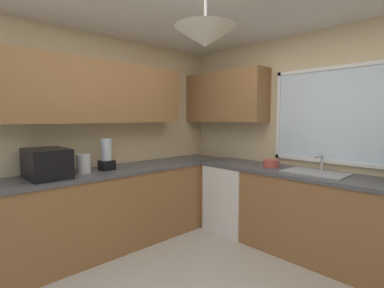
{
  "coord_description": "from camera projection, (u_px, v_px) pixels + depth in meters",
  "views": [
    {
      "loc": [
        1.45,
        -1.5,
        1.51
      ],
      "look_at": [
        -0.78,
        0.61,
        1.23
      ],
      "focal_mm": 26.67,
      "sensor_mm": 36.0,
      "label": 1
    }
  ],
  "objects": [
    {
      "name": "room_shell",
      "position": [
        208.0,
        96.0,
        2.62
      ],
      "size": [
        3.84,
        3.78,
        2.56
      ],
      "color": "beige",
      "rests_on": "ground_plane"
    },
    {
      "name": "counter_run_left",
      "position": [
        108.0,
        209.0,
        3.29
      ],
      "size": [
        0.65,
        3.39,
        0.92
      ],
      "color": "olive",
      "rests_on": "ground_plane"
    },
    {
      "name": "counter_run_back",
      "position": [
        317.0,
        216.0,
        3.06
      ],
      "size": [
        2.93,
        0.65,
        0.92
      ],
      "color": "olive",
      "rests_on": "ground_plane"
    },
    {
      "name": "dishwasher",
      "position": [
        234.0,
        198.0,
        3.83
      ],
      "size": [
        0.6,
        0.6,
        0.87
      ],
      "primitive_type": "cube",
      "color": "white",
      "rests_on": "ground_plane"
    },
    {
      "name": "microwave",
      "position": [
        47.0,
        163.0,
        2.8
      ],
      "size": [
        0.48,
        0.36,
        0.29
      ],
      "primitive_type": "cube",
      "color": "black",
      "rests_on": "counter_run_left"
    },
    {
      "name": "kettle",
      "position": [
        83.0,
        164.0,
        3.03
      ],
      "size": [
        0.15,
        0.15,
        0.21
      ],
      "primitive_type": "cylinder",
      "color": "#B7B7BC",
      "rests_on": "counter_run_left"
    },
    {
      "name": "sink_assembly",
      "position": [
        316.0,
        172.0,
        3.04
      ],
      "size": [
        0.62,
        0.4,
        0.19
      ],
      "color": "#9EA0A5",
      "rests_on": "counter_run_back"
    },
    {
      "name": "bowl",
      "position": [
        271.0,
        163.0,
        3.42
      ],
      "size": [
        0.19,
        0.19,
        0.09
      ],
      "primitive_type": "cylinder",
      "color": "#B74C42",
      "rests_on": "counter_run_back"
    },
    {
      "name": "blender_appliance",
      "position": [
        106.0,
        156.0,
        3.23
      ],
      "size": [
        0.15,
        0.15,
        0.36
      ],
      "color": "black",
      "rests_on": "counter_run_left"
    }
  ]
}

